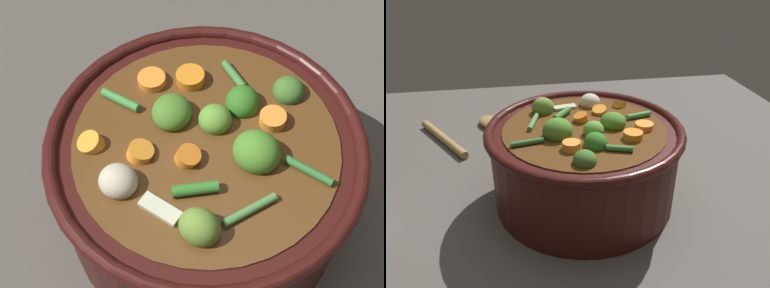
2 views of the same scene
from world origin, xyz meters
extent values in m
plane|color=#514C47|center=(0.00, 0.00, 0.00)|extent=(1.10, 1.10, 0.00)
cylinder|color=#38110F|center=(0.00, 0.00, 0.06)|extent=(0.28, 0.28, 0.12)
torus|color=#38110F|center=(0.00, 0.00, 0.12)|extent=(0.30, 0.30, 0.01)
cylinder|color=brown|center=(0.00, 0.00, 0.07)|extent=(0.25, 0.25, 0.12)
ellipsoid|color=#497E2A|center=(-0.04, 0.00, 0.13)|extent=(0.05, 0.05, 0.03)
ellipsoid|color=#4C892B|center=(0.04, 0.02, 0.13)|extent=(0.05, 0.05, 0.04)
ellipsoid|color=#337322|center=(-0.01, 0.06, 0.13)|extent=(0.05, 0.05, 0.03)
ellipsoid|color=#619D36|center=(-0.01, 0.02, 0.13)|extent=(0.04, 0.04, 0.03)
ellipsoid|color=#41702B|center=(0.02, 0.10, 0.13)|extent=(0.04, 0.04, 0.03)
ellipsoid|color=olive|center=(0.06, -0.07, 0.13)|extent=(0.04, 0.04, 0.03)
cylinder|color=orange|center=(-0.07, -0.07, 0.13)|extent=(0.03, 0.03, 0.02)
cylinder|color=orange|center=(-0.06, 0.04, 0.13)|extent=(0.04, 0.04, 0.02)
cylinder|color=orange|center=(-0.09, 0.02, 0.13)|extent=(0.03, 0.03, 0.01)
cylinder|color=orange|center=(0.03, 0.06, 0.13)|extent=(0.03, 0.03, 0.02)
cylinder|color=orange|center=(-0.03, -0.05, 0.13)|extent=(0.03, 0.03, 0.02)
cylinder|color=orange|center=(0.00, -0.02, 0.13)|extent=(0.03, 0.03, 0.02)
ellipsoid|color=beige|center=(-0.02, -0.08, 0.13)|extent=(0.04, 0.04, 0.03)
cylinder|color=#3C7E39|center=(-0.03, 0.08, 0.13)|extent=(0.04, 0.02, 0.01)
cylinder|color=#337033|center=(0.09, 0.04, 0.13)|extent=(0.05, 0.02, 0.01)
cylinder|color=#429241|center=(-0.09, -0.02, 0.13)|extent=(0.04, 0.02, 0.01)
cylinder|color=#4F8D46|center=(0.07, -0.03, 0.13)|extent=(0.02, 0.05, 0.01)
cylinder|color=#357D2A|center=(0.03, -0.04, 0.13)|extent=(0.03, 0.04, 0.01)
cube|color=beige|center=(0.02, -0.08, 0.13)|extent=(0.04, 0.02, 0.01)
ellipsoid|color=olive|center=(0.16, -0.30, 0.01)|extent=(0.08, 0.09, 0.02)
cylinder|color=olive|center=(0.26, -0.23, 0.01)|extent=(0.12, 0.17, 0.02)
camera|label=1|loc=(0.20, -0.23, 0.56)|focal=54.68mm
camera|label=2|loc=(0.09, 0.49, 0.37)|focal=35.11mm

